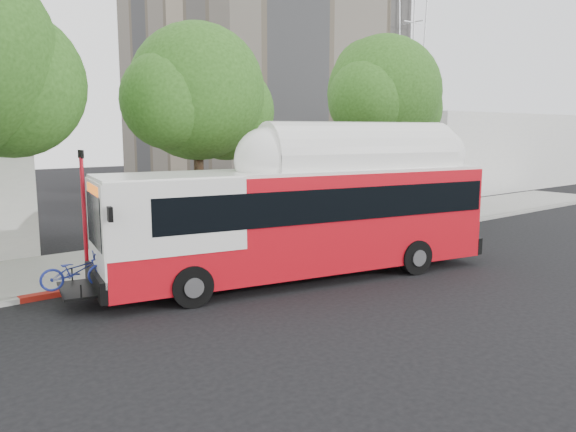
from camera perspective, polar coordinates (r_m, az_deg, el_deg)
name	(u,v)px	position (r m, az deg, el deg)	size (l,w,h in m)	color
ground	(327,283)	(17.65, 3.96, -6.85)	(120.00, 120.00, 0.00)	black
sidewalk	(216,248)	(22.69, -7.29, -3.20)	(60.00, 5.00, 0.15)	gray
curb_strip	(254,259)	(20.57, -3.47, -4.38)	(60.00, 0.30, 0.15)	gray
red_curb_segment	(180,272)	(19.04, -10.88, -5.58)	(10.00, 0.32, 0.16)	maroon
street_tree_mid	(206,98)	(21.55, -8.34, 11.75)	(5.75, 5.00, 8.62)	#2D2116
street_tree_right	(389,98)	(27.92, 10.25, 11.71)	(6.21, 5.40, 9.18)	#2D2116
horizon_block	(457,151)	(50.42, 16.80, 6.38)	(20.00, 12.00, 6.00)	silver
transit_bus	(305,221)	(17.90, 1.78, -0.47)	(13.77, 5.24, 4.01)	red
signal_pole	(84,218)	(17.83, -19.98, -0.19)	(0.12, 0.39, 4.16)	#AA121F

